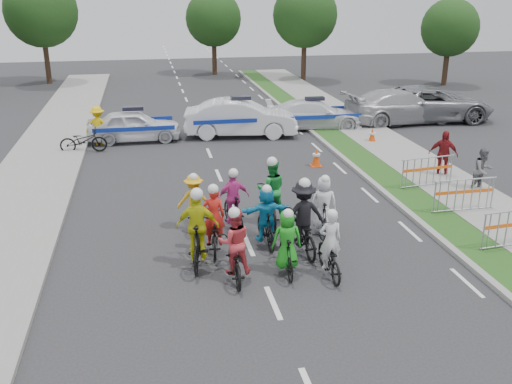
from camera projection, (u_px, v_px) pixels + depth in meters
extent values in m
plane|color=#28282B|center=(273.00, 303.00, 12.36)|extent=(90.00, 90.00, 0.00)
cube|color=gray|center=(397.00, 203.00, 17.87)|extent=(0.20, 60.00, 0.12)
cube|color=#174917|center=(417.00, 202.00, 18.00)|extent=(1.20, 60.00, 0.11)
cube|color=gray|center=(469.00, 198.00, 18.32)|extent=(2.40, 60.00, 0.13)
cube|color=gray|center=(5.00, 232.00, 15.78)|extent=(3.00, 60.00, 0.13)
imported|color=black|center=(329.00, 257.00, 13.45)|extent=(0.60, 1.68, 0.88)
imported|color=silver|center=(330.00, 240.00, 13.24)|extent=(0.54, 0.36, 1.46)
sphere|color=white|center=(332.00, 214.00, 12.97)|extent=(0.25, 0.25, 0.25)
imported|color=black|center=(286.00, 254.00, 13.51)|extent=(0.54, 1.62, 0.96)
imported|color=#1C9F1E|center=(287.00, 239.00, 13.32)|extent=(0.73, 0.49, 1.44)
sphere|color=white|center=(288.00, 214.00, 13.05)|extent=(0.25, 0.25, 0.25)
imported|color=black|center=(234.00, 260.00, 13.26)|extent=(0.67, 1.81, 0.94)
imported|color=#CB3840|center=(234.00, 242.00, 13.04)|extent=(0.78, 0.61, 1.57)
sphere|color=white|center=(234.00, 213.00, 12.75)|extent=(0.27, 0.27, 0.27)
imported|color=black|center=(198.00, 243.00, 13.87)|extent=(0.90, 2.01, 1.17)
imported|color=#CCD216|center=(198.00, 226.00, 13.66)|extent=(1.09, 0.61, 1.75)
sphere|color=white|center=(197.00, 194.00, 13.33)|extent=(0.30, 0.30, 0.30)
imported|color=black|center=(302.00, 232.00, 14.63)|extent=(0.80, 2.02, 1.04)
imported|color=black|center=(303.00, 214.00, 14.40)|extent=(1.15, 0.70, 1.73)
sphere|color=white|center=(305.00, 184.00, 14.07)|extent=(0.30, 0.30, 0.30)
imported|color=black|center=(266.00, 227.00, 14.99)|extent=(0.55, 1.65, 0.98)
imported|color=#1B98CD|center=(266.00, 213.00, 14.80)|extent=(1.39, 0.51, 1.47)
sphere|color=white|center=(267.00, 189.00, 14.53)|extent=(0.25, 0.25, 0.25)
imported|color=black|center=(214.00, 233.00, 14.68)|extent=(0.82, 1.87, 0.95)
imported|color=red|center=(214.00, 216.00, 14.47)|extent=(0.62, 0.44, 1.59)
sphere|color=white|center=(213.00, 189.00, 14.17)|extent=(0.27, 0.27, 0.27)
imported|color=black|center=(322.00, 216.00, 15.69)|extent=(0.70, 1.70, 0.99)
imported|color=white|center=(324.00, 203.00, 15.50)|extent=(0.78, 0.57, 1.48)
sphere|color=white|center=(325.00, 180.00, 15.23)|extent=(0.26, 0.26, 0.26)
imported|color=black|center=(271.00, 205.00, 16.42)|extent=(0.87, 2.02, 1.03)
imported|color=green|center=(271.00, 189.00, 16.20)|extent=(0.89, 0.73, 1.72)
sphere|color=white|center=(272.00, 162.00, 15.87)|extent=(0.30, 0.30, 0.30)
imported|color=black|center=(233.00, 211.00, 16.00)|extent=(0.75, 1.78, 1.03)
imported|color=#E53FA6|center=(233.00, 197.00, 15.80)|extent=(0.96, 0.52, 1.55)
sphere|color=white|center=(233.00, 173.00, 15.51)|extent=(0.27, 0.27, 0.27)
imported|color=black|center=(195.00, 214.00, 16.00)|extent=(0.70, 1.69, 0.87)
imported|color=yellow|center=(194.00, 199.00, 15.79)|extent=(0.97, 0.60, 1.45)
sphere|color=white|center=(193.00, 178.00, 15.52)|extent=(0.25, 0.25, 0.25)
imported|color=white|center=(134.00, 126.00, 25.06)|extent=(4.06, 1.66, 1.38)
imported|color=white|center=(241.00, 118.00, 25.85)|extent=(5.27, 2.49, 1.67)
imported|color=white|center=(314.00, 114.00, 27.34)|extent=(4.89, 2.53, 1.36)
imported|color=#AEAEB3|center=(400.00, 107.00, 28.32)|extent=(5.97, 2.99, 1.66)
imported|color=gray|center=(430.00, 103.00, 28.89)|extent=(6.51, 3.42, 1.75)
imported|color=slate|center=(483.00, 170.00, 18.75)|extent=(0.86, 0.75, 1.53)
imported|color=maroon|center=(443.00, 154.00, 20.17)|extent=(1.08, 0.90, 1.72)
imported|color=yellow|center=(98.00, 126.00, 24.40)|extent=(1.17, 0.78, 1.68)
cube|color=#F24C0C|center=(316.00, 166.00, 21.75)|extent=(0.40, 0.40, 0.03)
cone|color=#F24C0C|center=(316.00, 157.00, 21.64)|extent=(0.36, 0.36, 0.70)
cylinder|color=silver|center=(316.00, 155.00, 21.60)|extent=(0.29, 0.29, 0.08)
cube|color=#F24C0C|center=(372.00, 143.00, 24.87)|extent=(0.40, 0.40, 0.03)
cone|color=#F24C0C|center=(372.00, 136.00, 24.75)|extent=(0.36, 0.36, 0.70)
cylinder|color=silver|center=(372.00, 134.00, 24.72)|extent=(0.29, 0.29, 0.08)
imported|color=black|center=(83.00, 141.00, 23.40)|extent=(1.89, 0.66, 0.99)
cylinder|color=#382619|center=(304.00, 57.00, 41.12)|extent=(0.36, 0.36, 3.25)
sphere|color=black|center=(305.00, 15.00, 40.12)|extent=(4.55, 4.55, 4.55)
cylinder|color=#382619|center=(446.00, 65.00, 39.13)|extent=(0.36, 0.36, 2.75)
sphere|color=black|center=(450.00, 28.00, 38.29)|extent=(3.85, 3.85, 3.85)
cylinder|color=#382619|center=(47.00, 58.00, 39.67)|extent=(0.36, 0.36, 3.50)
sphere|color=black|center=(41.00, 11.00, 38.60)|extent=(4.90, 4.90, 4.90)
cylinder|color=#382619|center=(214.00, 55.00, 43.77)|extent=(0.36, 0.36, 3.00)
sphere|color=black|center=(213.00, 18.00, 42.85)|extent=(4.20, 4.20, 4.20)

